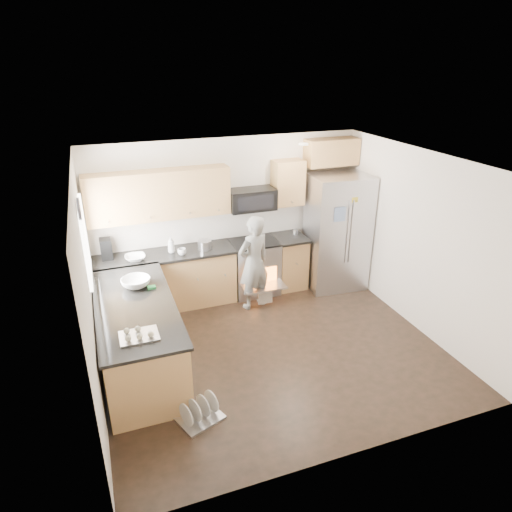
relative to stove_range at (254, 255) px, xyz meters
name	(u,v)px	position (x,y,z in m)	size (l,w,h in m)	color
ground	(271,348)	(-0.35, -1.69, -0.68)	(4.50, 4.50, 0.00)	black
room_shell	(270,237)	(-0.39, -1.68, 1.00)	(4.54, 4.04, 2.62)	silver
back_cabinet_run	(198,245)	(-0.94, 0.05, 0.29)	(4.45, 0.64, 2.50)	#B68D49
peninsula	(138,335)	(-2.10, -1.44, -0.21)	(0.96, 2.36, 1.05)	#B68D49
stove_range	(254,255)	(0.00, 0.00, 0.00)	(0.76, 0.97, 1.79)	#B7B7BC
refrigerator	(337,232)	(1.42, -0.24, 0.31)	(1.02, 0.83, 1.98)	#B7B7BC
person	(254,263)	(-0.18, -0.49, 0.10)	(0.56, 0.37, 1.55)	gray
dish_rack	(200,413)	(-1.61, -2.68, -0.60)	(0.58, 0.52, 0.29)	#B7B7BC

